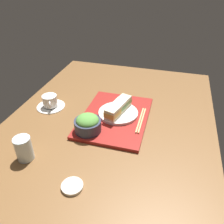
{
  "coord_description": "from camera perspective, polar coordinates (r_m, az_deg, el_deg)",
  "views": [
    {
      "loc": [
        -86.98,
        -25.97,
        66.63
      ],
      "look_at": [
        1.72,
        -0.94,
        5.0
      ],
      "focal_mm": 37.0,
      "sensor_mm": 36.0,
      "label": 1
    }
  ],
  "objects": [
    {
      "name": "ground_plane",
      "position": [
        1.14,
        -0.7,
        -3.12
      ],
      "size": [
        140.0,
        100.0,
        3.0
      ],
      "primitive_type": "cube",
      "color": "brown"
    },
    {
      "name": "serving_tray",
      "position": [
        1.15,
        0.76,
        -1.25
      ],
      "size": [
        43.17,
        31.58,
        1.66
      ],
      "primitive_type": "cube",
      "color": "maroon",
      "rests_on": "ground_plane"
    },
    {
      "name": "sandwich_plate",
      "position": [
        1.15,
        1.54,
        -0.24
      ],
      "size": [
        19.68,
        19.68,
        1.37
      ],
      "primitive_type": "cylinder",
      "color": "silver",
      "rests_on": "serving_tray"
    },
    {
      "name": "sandwich_near",
      "position": [
        1.09,
        0.12,
        -0.27
      ],
      "size": [
        8.59,
        7.34,
        5.37
      ],
      "color": "beige",
      "rests_on": "sandwich_plate"
    },
    {
      "name": "sandwich_middle",
      "position": [
        1.13,
        1.56,
        1.18
      ],
      "size": [
        8.36,
        7.34,
        5.41
      ],
      "color": "#EFE5C1",
      "rests_on": "sandwich_plate"
    },
    {
      "name": "sandwich_far",
      "position": [
        1.18,
        2.9,
        2.5
      ],
      "size": [
        8.41,
        7.42,
        5.34
      ],
      "color": "beige",
      "rests_on": "sandwich_plate"
    },
    {
      "name": "salad_bowl",
      "position": [
        1.03,
        -6.04,
        -2.83
      ],
      "size": [
        12.1,
        12.1,
        8.16
      ],
      "color": "#33384C",
      "rests_on": "serving_tray"
    },
    {
      "name": "chopsticks_pair",
      "position": [
        1.11,
        7.17,
        -1.97
      ],
      "size": [
        20.41,
        1.79,
        0.7
      ],
      "color": "tan",
      "rests_on": "serving_tray"
    },
    {
      "name": "coffee_cup",
      "position": [
        1.27,
        -15.02,
        2.34
      ],
      "size": [
        14.84,
        14.84,
        6.75
      ],
      "color": "white",
      "rests_on": "ground_plane"
    },
    {
      "name": "drinking_glass",
      "position": [
        0.97,
        -20.95,
        -8.43
      ],
      "size": [
        6.61,
        6.61,
        10.04
      ],
      "primitive_type": "cylinder",
      "color": "silver",
      "rests_on": "ground_plane"
    },
    {
      "name": "small_sauce_dish",
      "position": [
        0.85,
        -9.79,
        -17.63
      ],
      "size": [
        7.69,
        7.69,
        1.22
      ],
      "primitive_type": "cylinder",
      "color": "silver",
      "rests_on": "ground_plane"
    }
  ]
}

